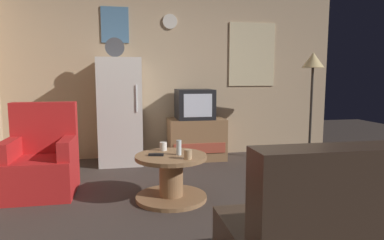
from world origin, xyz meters
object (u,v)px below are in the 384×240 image
coffee_table (171,177)px  wine_glass (179,148)px  crt_tv (195,104)px  standing_lamp (313,69)px  mug_ceramic_tan (188,154)px  fridge (120,111)px  tv_stand (196,139)px  armchair (42,162)px  remote_control (156,155)px  mug_ceramic_white (163,146)px

coffee_table → wine_glass: bearing=-9.9°
crt_tv → standing_lamp: bearing=-14.0°
standing_lamp → mug_ceramic_tan: bearing=-145.9°
fridge → tv_stand: bearing=1.5°
crt_tv → wine_glass: size_ratio=3.60×
crt_tv → armchair: size_ratio=0.56×
coffee_table → remote_control: (-0.15, -0.01, 0.24)m
crt_tv → standing_lamp: size_ratio=0.34×
mug_ceramic_tan → remote_control: bearing=147.1°
coffee_table → fridge: bearing=107.9°
tv_stand → crt_tv: bearing=-178.0°
fridge → wine_glass: fridge is taller
remote_control → armchair: bearing=170.4°
fridge → tv_stand: size_ratio=2.11×
crt_tv → remote_control: 1.83m
tv_stand → coffee_table: tv_stand is taller
tv_stand → wine_glass: 1.74m
wine_glass → remote_control: size_ratio=1.00×
standing_lamp → wine_glass: bearing=-150.1°
wine_glass → mug_ceramic_tan: wine_glass is taller
coffee_table → remote_control: bearing=-176.6°
crt_tv → remote_control: size_ratio=3.60×
fridge → coffee_table: 1.77m
tv_stand → wine_glass: bearing=-107.4°
armchair → coffee_table: bearing=-19.0°
tv_stand → wine_glass: tv_stand is taller
wine_glass → mug_ceramic_tan: (0.06, -0.18, -0.03)m
fridge → mug_ceramic_tan: fridge is taller
crt_tv → mug_ceramic_tan: (-0.43, -1.83, -0.33)m
mug_ceramic_white → standing_lamp: bearing=23.7°
wine_glass → armchair: size_ratio=0.16×
remote_control → crt_tv: bearing=78.4°
fridge → mug_ceramic_white: size_ratio=19.67×
standing_lamp → coffee_table: size_ratio=2.21×
mug_ceramic_tan → crt_tv: bearing=76.8°
wine_glass → armchair: 1.49m
wine_glass → fridge: bearing=110.2°
tv_stand → armchair: armchair is taller
standing_lamp → mug_ceramic_tan: (-2.09, -1.42, -0.85)m
coffee_table → mug_ceramic_tan: 0.36m
wine_glass → crt_tv: bearing=73.5°
mug_ceramic_white → tv_stand: bearing=65.4°
fridge → crt_tv: size_ratio=3.28×
standing_lamp → mug_ceramic_white: 2.63m
mug_ceramic_white → fridge: bearing=108.6°
mug_ceramic_tan → armchair: bearing=156.0°
remote_control → tv_stand: bearing=77.6°
tv_stand → mug_ceramic_tan: tv_stand is taller
wine_glass → remote_control: 0.24m
tv_stand → mug_ceramic_white: bearing=-114.6°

